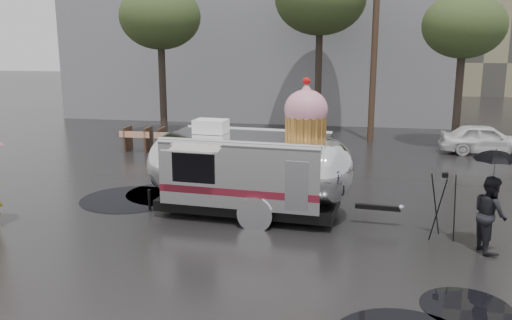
# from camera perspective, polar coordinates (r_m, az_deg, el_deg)

# --- Properties ---
(ground) EXTENTS (120.00, 120.00, 0.00)m
(ground) POSITION_cam_1_polar(r_m,az_deg,el_deg) (11.93, 0.98, -9.94)
(ground) COLOR black
(ground) RESTS_ON ground
(puddles) EXTENTS (10.65, 9.80, 0.01)m
(puddles) POSITION_cam_1_polar(r_m,az_deg,el_deg) (13.61, -4.72, -7.03)
(puddles) COLOR black
(puddles) RESTS_ON ground
(grey_building) EXTENTS (22.00, 12.00, 13.00)m
(grey_building) POSITION_cam_1_polar(r_m,az_deg,el_deg) (35.39, 1.10, 15.81)
(grey_building) COLOR slate
(grey_building) RESTS_ON ground
(utility_pole) EXTENTS (1.60, 0.28, 9.00)m
(utility_pole) POSITION_cam_1_polar(r_m,az_deg,el_deg) (24.87, 12.41, 12.49)
(utility_pole) COLOR #473323
(utility_pole) RESTS_ON ground
(tree_left) EXTENTS (3.64, 3.64, 6.95)m
(tree_left) POSITION_cam_1_polar(r_m,az_deg,el_deg) (25.45, -10.07, 14.54)
(tree_left) COLOR #382D26
(tree_left) RESTS_ON ground
(tree_right) EXTENTS (3.36, 3.36, 6.42)m
(tree_right) POSITION_cam_1_polar(r_m,az_deg,el_deg) (24.23, 21.04, 12.99)
(tree_right) COLOR #382D26
(tree_right) RESTS_ON ground
(barricade_row) EXTENTS (4.30, 0.80, 1.00)m
(barricade_row) POSITION_cam_1_polar(r_m,az_deg,el_deg) (22.46, -8.80, 2.13)
(barricade_row) COLOR #473323
(barricade_row) RESTS_ON ground
(airstream_trailer) EXTENTS (6.92, 2.79, 3.73)m
(airstream_trailer) POSITION_cam_1_polar(r_m,az_deg,el_deg) (14.15, -0.46, -0.72)
(airstream_trailer) COLOR silver
(airstream_trailer) RESTS_ON ground
(person_right) EXTENTS (0.62, 0.89, 1.70)m
(person_right) POSITION_cam_1_polar(r_m,az_deg,el_deg) (12.90, 23.41, -5.24)
(person_right) COLOR black
(person_right) RESTS_ON ground
(umbrella_black) EXTENTS (1.10, 1.10, 2.30)m
(umbrella_black) POSITION_cam_1_polar(r_m,az_deg,el_deg) (12.63, 23.83, -0.59)
(umbrella_black) COLOR black
(umbrella_black) RESTS_ON ground
(tripod) EXTENTS (0.57, 0.66, 1.59)m
(tripod) POSITION_cam_1_polar(r_m,az_deg,el_deg) (13.28, 19.10, -3.90)
(tripod) COLOR black
(tripod) RESTS_ON ground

